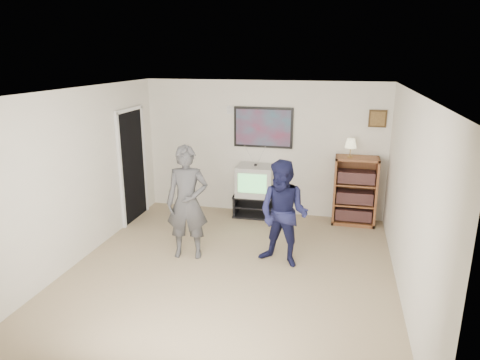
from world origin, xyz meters
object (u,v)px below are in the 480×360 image
at_px(media_stand, 256,205).
at_px(bookshelf, 355,191).
at_px(person_short, 283,214).
at_px(person_tall, 187,203).
at_px(crt_television, 255,180).

relative_size(media_stand, bookshelf, 0.70).
bearing_deg(person_short, person_tall, -160.90).
bearing_deg(bookshelf, crt_television, -178.41).
relative_size(media_stand, person_short, 0.55).
bearing_deg(media_stand, person_short, -69.20).
bearing_deg(person_short, bookshelf, 77.38).
bearing_deg(media_stand, bookshelf, 0.05).
relative_size(crt_television, person_short, 0.43).
height_order(media_stand, person_short, person_short).
xyz_separation_m(media_stand, bookshelf, (1.77, 0.05, 0.40)).
distance_m(bookshelf, person_tall, 3.12).
bearing_deg(crt_television, person_tall, -110.16).
height_order(crt_television, person_tall, person_tall).
bearing_deg(bookshelf, person_short, -119.04).
bearing_deg(person_short, media_stand, 128.79).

